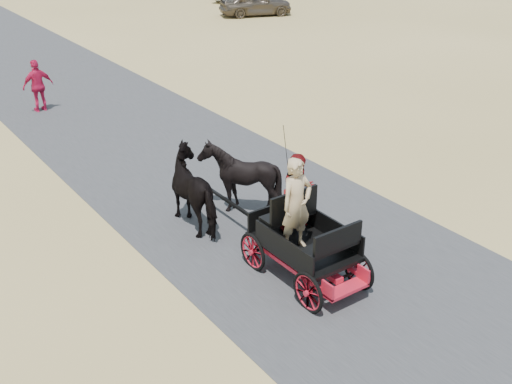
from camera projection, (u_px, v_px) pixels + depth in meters
ground at (346, 271)px, 12.64m from camera, size 140.00×140.00×0.00m
road at (346, 271)px, 12.64m from camera, size 6.00×140.00×0.01m
carriage at (304, 261)px, 12.32m from camera, size 1.30×2.40×0.72m
horse_left at (198, 190)px, 14.01m from camera, size 0.91×2.01×1.70m
horse_right at (240, 178)px, 14.58m from camera, size 1.37×1.54×1.70m
driver_man at (297, 204)px, 11.70m from camera, size 0.66×0.43×1.80m
passenger_woman at (299, 192)px, 12.41m from camera, size 0.77×0.60×1.58m
pedestrian at (38, 86)px, 21.00m from camera, size 1.02×0.45×1.73m
car_a at (256, 3)px, 35.96m from camera, size 4.32×2.89×1.36m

